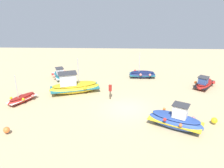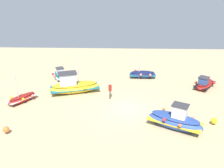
{
  "view_description": "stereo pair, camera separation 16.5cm",
  "coord_description": "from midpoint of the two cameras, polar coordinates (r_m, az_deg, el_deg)",
  "views": [
    {
      "loc": [
        0.82,
        19.18,
        10.29
      ],
      "look_at": [
        1.56,
        -3.99,
        0.9
      ],
      "focal_mm": 36.79,
      "sensor_mm": 36.0,
      "label": 1
    },
    {
      "loc": [
        0.65,
        19.17,
        10.29
      ],
      "look_at": [
        1.56,
        -3.99,
        0.9
      ],
      "focal_mm": 36.79,
      "sensor_mm": 36.0,
      "label": 2
    }
  ],
  "objects": [
    {
      "name": "fishing_boat_4",
      "position": [
        24.57,
        -21.23,
        -3.34
      ],
      "size": [
        2.57,
        3.13,
        2.99
      ],
      "rotation": [
        0.0,
        0.0,
        4.12
      ],
      "color": "maroon",
      "rests_on": "ground_plane"
    },
    {
      "name": "fishing_boat_1",
      "position": [
        28.36,
        22.16,
        0.07
      ],
      "size": [
        3.27,
        3.73,
        1.45
      ],
      "rotation": [
        0.0,
        0.0,
        0.93
      ],
      "color": "maroon",
      "rests_on": "ground_plane"
    },
    {
      "name": "fishing_boat_0",
      "position": [
        25.22,
        -9.35,
        -0.45
      ],
      "size": [
        5.72,
        3.41,
        3.82
      ],
      "rotation": [
        0.0,
        0.0,
        0.31
      ],
      "color": "gold",
      "rests_on": "ground_plane"
    },
    {
      "name": "fishing_boat_5",
      "position": [
        29.55,
        7.76,
        2.38
      ],
      "size": [
        3.34,
        1.81,
        3.3
      ],
      "rotation": [
        0.0,
        0.0,
        3.15
      ],
      "color": "navy",
      "rests_on": "ground_plane"
    },
    {
      "name": "ground_plane",
      "position": [
        21.78,
        3.93,
        -6.21
      ],
      "size": [
        49.31,
        49.31,
        0.0
      ],
      "primitive_type": "plane",
      "color": "tan"
    },
    {
      "name": "mooring_buoy_1",
      "position": [
        19.79,
        -24.61,
        -10.26
      ],
      "size": [
        0.5,
        0.5,
        0.63
      ],
      "color": "#3F3F42",
      "rests_on": "ground_plane"
    },
    {
      "name": "fishing_boat_3",
      "position": [
        19.31,
        15.69,
        -8.67
      ],
      "size": [
        4.63,
        3.46,
        2.18
      ],
      "rotation": [
        0.0,
        0.0,
        2.65
      ],
      "color": "#2D4C9E",
      "rests_on": "ground_plane"
    },
    {
      "name": "mooring_buoy_0",
      "position": [
        20.97,
        24.23,
        -8.35
      ],
      "size": [
        0.51,
        0.51,
        0.62
      ],
      "color": "#3F3F42",
      "rests_on": "ground_plane"
    },
    {
      "name": "fishing_boat_2",
      "position": [
        29.87,
        -12.61,
        2.27
      ],
      "size": [
        2.63,
        3.54,
        1.43
      ],
      "rotation": [
        0.0,
        0.0,
        2.03
      ],
      "color": "#1E6670",
      "rests_on": "ground_plane"
    },
    {
      "name": "person_walking",
      "position": [
        23.32,
        -0.28,
        -1.44
      ],
      "size": [
        0.32,
        0.32,
        1.73
      ],
      "rotation": [
        0.0,
        0.0,
        3.2
      ],
      "color": "brown",
      "rests_on": "ground_plane"
    }
  ]
}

